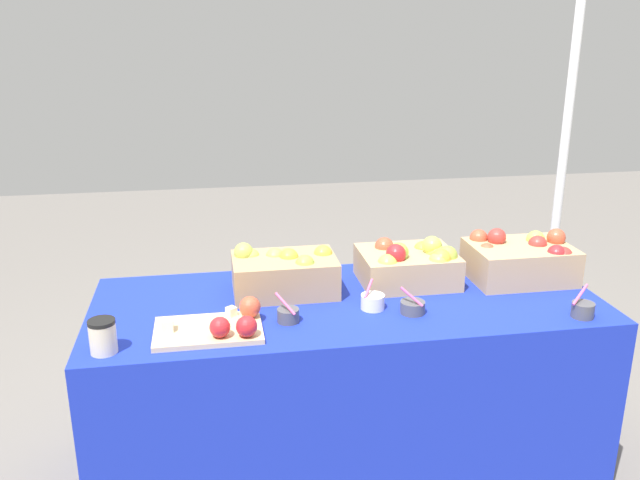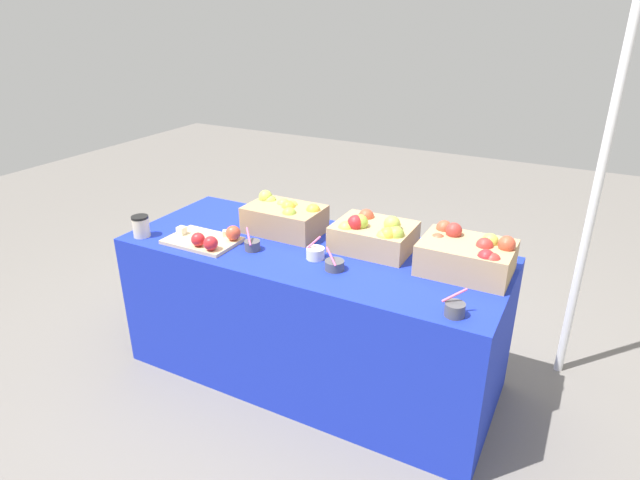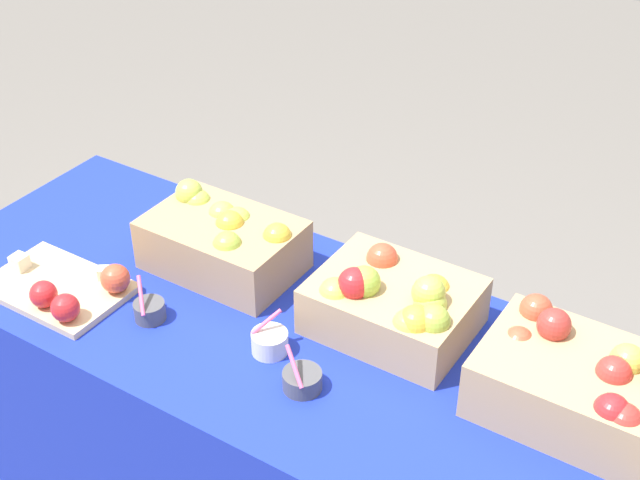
{
  "view_description": "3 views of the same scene",
  "coord_description": "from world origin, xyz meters",
  "px_view_note": "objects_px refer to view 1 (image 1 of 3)",
  "views": [
    {
      "loc": [
        -0.49,
        -2.26,
        1.73
      ],
      "look_at": [
        -0.09,
        0.08,
        0.96
      ],
      "focal_mm": 37.39,
      "sensor_mm": 36.0,
      "label": 1
    },
    {
      "loc": [
        1.16,
        -2.1,
        1.83
      ],
      "look_at": [
        0.06,
        -0.03,
        0.81
      ],
      "focal_mm": 29.99,
      "sensor_mm": 36.0,
      "label": 2
    },
    {
      "loc": [
        1.02,
        -1.36,
        2.13
      ],
      "look_at": [
        0.12,
        0.05,
        0.99
      ],
      "focal_mm": 49.99,
      "sensor_mm": 36.0,
      "label": 3
    }
  ],
  "objects_px": {
    "sample_bowl_far": "(373,301)",
    "apple_crate_right": "(284,272)",
    "apple_crate_middle": "(411,264)",
    "tent_pole": "(562,166)",
    "cutting_board_front": "(221,325)",
    "sample_bowl_near": "(288,315)",
    "coffee_cup": "(103,336)",
    "apple_crate_left": "(521,259)",
    "sample_bowl_extra": "(583,309)",
    "sample_bowl_mid": "(413,307)"
  },
  "relations": [
    {
      "from": "cutting_board_front",
      "to": "coffee_cup",
      "type": "xyz_separation_m",
      "value": [
        -0.37,
        -0.08,
        0.03
      ]
    },
    {
      "from": "coffee_cup",
      "to": "apple_crate_right",
      "type": "bearing_deg",
      "value": 32.93
    },
    {
      "from": "apple_crate_middle",
      "to": "apple_crate_right",
      "type": "distance_m",
      "value": 0.51
    },
    {
      "from": "apple_crate_middle",
      "to": "cutting_board_front",
      "type": "relative_size",
      "value": 1.03
    },
    {
      "from": "apple_crate_right",
      "to": "sample_bowl_near",
      "type": "xyz_separation_m",
      "value": [
        -0.02,
        -0.28,
        -0.06
      ]
    },
    {
      "from": "apple_crate_left",
      "to": "sample_bowl_extra",
      "type": "relative_size",
      "value": 3.64
    },
    {
      "from": "apple_crate_left",
      "to": "apple_crate_middle",
      "type": "xyz_separation_m",
      "value": [
        -0.45,
        0.03,
        -0.0
      ]
    },
    {
      "from": "sample_bowl_far",
      "to": "apple_crate_right",
      "type": "bearing_deg",
      "value": 144.14
    },
    {
      "from": "cutting_board_front",
      "to": "tent_pole",
      "type": "relative_size",
      "value": 0.17
    },
    {
      "from": "cutting_board_front",
      "to": "coffee_cup",
      "type": "height_order",
      "value": "coffee_cup"
    },
    {
      "from": "apple_crate_middle",
      "to": "sample_bowl_mid",
      "type": "bearing_deg",
      "value": -105.27
    },
    {
      "from": "apple_crate_left",
      "to": "sample_bowl_near",
      "type": "relative_size",
      "value": 3.71
    },
    {
      "from": "cutting_board_front",
      "to": "sample_bowl_near",
      "type": "height_order",
      "value": "sample_bowl_near"
    },
    {
      "from": "apple_crate_right",
      "to": "cutting_board_front",
      "type": "distance_m",
      "value": 0.42
    },
    {
      "from": "sample_bowl_near",
      "to": "apple_crate_left",
      "type": "bearing_deg",
      "value": 14.38
    },
    {
      "from": "sample_bowl_mid",
      "to": "sample_bowl_far",
      "type": "bearing_deg",
      "value": 154.64
    },
    {
      "from": "apple_crate_left",
      "to": "coffee_cup",
      "type": "height_order",
      "value": "apple_crate_left"
    },
    {
      "from": "sample_bowl_far",
      "to": "apple_crate_left",
      "type": "bearing_deg",
      "value": 16.1
    },
    {
      "from": "sample_bowl_far",
      "to": "apple_crate_middle",
      "type": "bearing_deg",
      "value": 46.68
    },
    {
      "from": "coffee_cup",
      "to": "tent_pole",
      "type": "bearing_deg",
      "value": 24.54
    },
    {
      "from": "apple_crate_middle",
      "to": "cutting_board_front",
      "type": "bearing_deg",
      "value": -156.47
    },
    {
      "from": "apple_crate_right",
      "to": "tent_pole",
      "type": "height_order",
      "value": "tent_pole"
    },
    {
      "from": "sample_bowl_far",
      "to": "coffee_cup",
      "type": "height_order",
      "value": "coffee_cup"
    },
    {
      "from": "apple_crate_right",
      "to": "sample_bowl_far",
      "type": "height_order",
      "value": "apple_crate_right"
    },
    {
      "from": "apple_crate_left",
      "to": "sample_bowl_far",
      "type": "height_order",
      "value": "apple_crate_left"
    },
    {
      "from": "apple_crate_left",
      "to": "cutting_board_front",
      "type": "distance_m",
      "value": 1.25
    },
    {
      "from": "apple_crate_middle",
      "to": "tent_pole",
      "type": "xyz_separation_m",
      "value": [
        0.91,
        0.52,
        0.26
      ]
    },
    {
      "from": "sample_bowl_extra",
      "to": "cutting_board_front",
      "type": "bearing_deg",
      "value": 176.05
    },
    {
      "from": "sample_bowl_mid",
      "to": "tent_pole",
      "type": "bearing_deg",
      "value": 39.26
    },
    {
      "from": "apple_crate_left",
      "to": "tent_pole",
      "type": "xyz_separation_m",
      "value": [
        0.45,
        0.55,
        0.26
      ]
    },
    {
      "from": "cutting_board_front",
      "to": "sample_bowl_mid",
      "type": "distance_m",
      "value": 0.68
    },
    {
      "from": "apple_crate_middle",
      "to": "apple_crate_right",
      "type": "height_order",
      "value": "apple_crate_middle"
    },
    {
      "from": "sample_bowl_far",
      "to": "coffee_cup",
      "type": "relative_size",
      "value": 0.92
    },
    {
      "from": "cutting_board_front",
      "to": "tent_pole",
      "type": "xyz_separation_m",
      "value": [
        1.67,
        0.85,
        0.31
      ]
    },
    {
      "from": "apple_crate_middle",
      "to": "cutting_board_front",
      "type": "height_order",
      "value": "apple_crate_middle"
    },
    {
      "from": "apple_crate_middle",
      "to": "sample_bowl_far",
      "type": "bearing_deg",
      "value": -133.32
    },
    {
      "from": "cutting_board_front",
      "to": "sample_bowl_near",
      "type": "distance_m",
      "value": 0.24
    },
    {
      "from": "sample_bowl_extra",
      "to": "tent_pole",
      "type": "xyz_separation_m",
      "value": [
        0.4,
        0.94,
        0.31
      ]
    },
    {
      "from": "apple_crate_left",
      "to": "sample_bowl_far",
      "type": "xyz_separation_m",
      "value": [
        -0.66,
        -0.19,
        -0.06
      ]
    },
    {
      "from": "tent_pole",
      "to": "cutting_board_front",
      "type": "bearing_deg",
      "value": -152.95
    },
    {
      "from": "sample_bowl_mid",
      "to": "tent_pole",
      "type": "height_order",
      "value": "tent_pole"
    },
    {
      "from": "apple_crate_right",
      "to": "coffee_cup",
      "type": "height_order",
      "value": "apple_crate_right"
    },
    {
      "from": "sample_bowl_far",
      "to": "sample_bowl_extra",
      "type": "xyz_separation_m",
      "value": [
        0.71,
        -0.2,
        0.0
      ]
    },
    {
      "from": "sample_bowl_mid",
      "to": "coffee_cup",
      "type": "xyz_separation_m",
      "value": [
        -1.05,
        -0.12,
        0.03
      ]
    },
    {
      "from": "sample_bowl_near",
      "to": "coffee_cup",
      "type": "bearing_deg",
      "value": -168.07
    },
    {
      "from": "apple_crate_left",
      "to": "sample_bowl_extra",
      "type": "height_order",
      "value": "apple_crate_left"
    },
    {
      "from": "apple_crate_left",
      "to": "apple_crate_middle",
      "type": "distance_m",
      "value": 0.45
    },
    {
      "from": "apple_crate_right",
      "to": "tent_pole",
      "type": "bearing_deg",
      "value": 20.44
    },
    {
      "from": "sample_bowl_far",
      "to": "tent_pole",
      "type": "distance_m",
      "value": 1.38
    },
    {
      "from": "tent_pole",
      "to": "apple_crate_left",
      "type": "bearing_deg",
      "value": -129.51
    }
  ]
}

